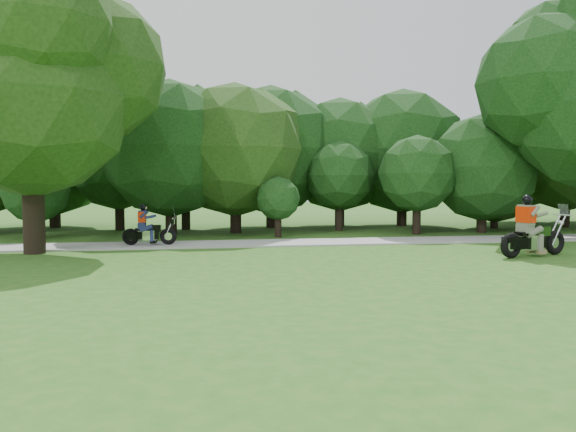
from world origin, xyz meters
name	(u,v)px	position (x,y,z in m)	size (l,w,h in m)	color
ground	(418,278)	(0.00, 0.00, 0.00)	(100.00, 100.00, 0.00)	#245E1A
walkway	(336,242)	(0.00, 8.00, 0.03)	(60.00, 2.20, 0.06)	#9E9E99
tree_line	(301,155)	(-0.11, 14.69, 3.64)	(39.49, 12.02, 7.49)	black
big_tree_west	(32,77)	(-10.54, 6.85, 5.76)	(8.64, 6.56, 9.96)	black
chopper_motorcycle	(531,234)	(4.97, 3.10, 0.71)	(2.67, 1.19, 1.94)	black
touring_motorcycle	(146,230)	(-7.07, 7.87, 0.60)	(1.94, 0.61, 1.48)	black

